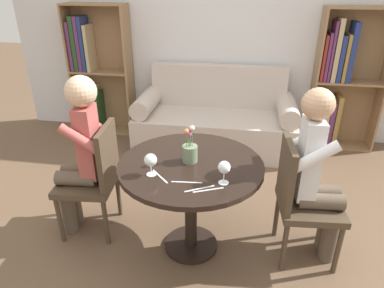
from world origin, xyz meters
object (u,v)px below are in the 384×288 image
Objects in this scene: bookshelf_right at (338,85)px; wine_glass_right at (224,168)px; couch at (215,122)px; wine_glass_left at (151,161)px; chair_left at (95,176)px; person_left at (80,152)px; flower_vase at (190,150)px; chair_right at (301,197)px; person_right at (318,175)px; bookshelf_left at (95,74)px.

bookshelf_right is 2.51m from wine_glass_right.
wine_glass_left is at bearing -96.51° from couch.
chair_left is 0.22m from person_left.
person_left is at bearing -86.61° from chair_left.
flower_vase reaches higher than wine_glass_right.
bookshelf_right reaches higher than person_left.
chair_right is at bearing 83.77° from chair_left.
bookshelf_right is 10.83× the size of wine_glass_left.
couch is at bearing 21.82° from person_right.
couch reaches higher than wine_glass_left.
bookshelf_right is at bearing 63.24° from wine_glass_right.
chair_right is at bearing -66.15° from couch.
wine_glass_left is at bearing 176.94° from wine_glass_right.
person_left is at bearing -69.38° from bookshelf_left.
chair_right reaches higher than wine_glass_left.
chair_left is at bearing 162.71° from wine_glass_right.
chair_right is 6.14× the size of wine_glass_left.
person_right is (0.09, 0.01, 0.18)m from chair_right.
bookshelf_left is 2.12m from chair_left.
wine_glass_right is at bearing -43.46° from flower_vase.
bookshelf_right reaches higher than wine_glass_right.
chair_left is at bearing 84.48° from person_right.
bookshelf_left reaches higher than flower_vase.
chair_right is 0.71× the size of person_left.
bookshelf_left is 2.89m from wine_glass_right.
chair_right is at bearing -107.25° from bookshelf_right.
person_right is at bearing 3.24° from flower_vase.
bookshelf_right is at bearing -0.06° from bookshelf_left.
bookshelf_left is 1.76× the size of chair_right.
couch is 2.04× the size of chair_right.
person_left is 0.69m from wine_glass_left.
person_right is at bearing 84.73° from person_left.
wine_glass_right is 0.56× the size of flower_vase.
chair_right is 1.61m from person_left.
bookshelf_left is at bearing 46.34° from person_right.
bookshelf_left is 1.25× the size of person_left.
bookshelf_left reaches higher than couch.
chair_left and chair_right have the same top height.
person_left is (0.73, -1.95, -0.06)m from bookshelf_left.
couch reaches higher than chair_right.
wine_glass_left is (-1.07, -0.26, 0.15)m from person_right.
couch is 12.51× the size of wine_glass_left.
flower_vase is (-0.77, -0.04, 0.32)m from chair_right.
person_left is 1.13m from wine_glass_right.
person_right reaches higher than wine_glass_left.
flower_vase reaches higher than wine_glass_left.
person_right is at bearing -63.59° from couch.
wine_glass_left is 0.46m from wine_glass_right.
person_left reaches higher than couch.
bookshelf_left is 3.07m from chair_right.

